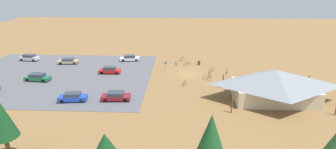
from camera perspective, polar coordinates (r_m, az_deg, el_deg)
ground at (r=56.55m, az=4.00°, el=0.02°), size 160.00×160.00×0.00m
parking_lot_asphalt at (r=60.12m, az=-22.22°, el=-0.22°), size 38.33×30.20×0.05m
bike_pavilion at (r=47.01m, az=21.37°, el=-1.74°), size 15.40×9.89×5.22m
trash_bin at (r=62.84m, az=6.47°, el=2.42°), size 0.60×0.60×0.90m
lot_sign at (r=57.85m, az=-0.51°, el=2.00°), size 0.56×0.08×2.20m
pine_east at (r=27.48m, az=8.94°, el=-12.54°), size 3.10×3.10×6.91m
pine_mideast at (r=34.03m, az=-31.44°, el=-7.69°), size 2.97×2.97×7.49m
bicycle_teal_by_bin at (r=58.56m, az=9.06°, el=0.93°), size 1.35×1.28×0.89m
bicycle_silver_lone_west at (r=58.22m, az=12.15°, el=0.59°), size 0.62×1.74×0.87m
bicycle_orange_yard_center at (r=62.29m, az=1.65°, el=2.28°), size 0.63×1.68×0.76m
bicycle_green_trailside at (r=53.76m, az=8.00°, el=-0.75°), size 1.62×0.78×0.92m
bicycle_red_edge_north at (r=65.44m, az=2.87°, el=3.18°), size 1.32×1.23×0.85m
bicycle_purple_front_row at (r=50.79m, az=3.41°, el=-1.87°), size 0.90×1.58×0.83m
bicycle_black_yard_right at (r=62.13m, az=4.01°, el=2.22°), size 1.70×0.68×0.84m
bicycle_yellow_yard_front at (r=55.62m, az=8.70°, el=-0.09°), size 0.60×1.63×0.87m
car_red_mid_lot at (r=57.97m, az=-12.02°, el=0.90°), size 4.38×1.79×1.42m
car_tan_near_entry at (r=67.12m, az=-20.05°, el=2.66°), size 4.67×2.39×1.25m
car_green_inner_stall at (r=58.39m, az=-25.49°, el=-0.50°), size 4.94×2.26×1.44m
car_blue_far_end at (r=46.82m, az=-19.23°, el=-4.44°), size 4.62×2.26×1.45m
car_white_second_row at (r=65.77m, az=-7.94°, el=3.40°), size 4.73×2.33×1.37m
car_silver_back_corner at (r=73.25m, az=-26.90°, el=3.15°), size 4.64×2.18×1.48m
car_maroon_by_curb at (r=45.34m, az=-10.79°, el=-4.43°), size 4.73×2.17×1.45m
visitor_at_bikes at (r=56.29m, az=18.85°, el=-0.14°), size 0.36×0.39×1.76m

